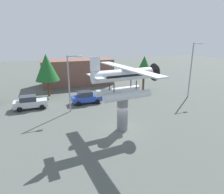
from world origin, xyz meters
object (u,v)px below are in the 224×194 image
at_px(streetlight_secondary, 192,67).
at_px(tree_center_back, 144,66).
at_px(car_near_silver, 30,102).
at_px(car_mid_blue, 86,97).
at_px(streetlight_primary, 70,79).
at_px(storefront_building, 77,72).
at_px(tree_east, 47,68).
at_px(display_pedestal, 122,114).
at_px(floatplane_monument, 124,80).

xyz_separation_m(streetlight_secondary, tree_center_back, (-4.93, 5.92, -0.52)).
xyz_separation_m(car_near_silver, car_mid_blue, (7.47, -0.35, 0.00)).
distance_m(streetlight_primary, storefront_building, 15.41).
height_order(car_near_silver, storefront_building, storefront_building).
xyz_separation_m(streetlight_primary, storefront_building, (3.61, 14.89, -1.67)).
xyz_separation_m(tree_east, tree_center_back, (15.82, -2.28, -0.31)).
bearing_deg(car_near_silver, display_pedestal, -48.12).
distance_m(streetlight_secondary, tree_center_back, 7.72).
bearing_deg(streetlight_secondary, floatplane_monument, -154.07).
bearing_deg(storefront_building, tree_east, -131.23).
height_order(display_pedestal, streetlight_primary, streetlight_primary).
bearing_deg(tree_center_back, display_pedestal, -126.50).
height_order(floatplane_monument, streetlight_secondary, streetlight_secondary).
xyz_separation_m(floatplane_monument, streetlight_secondary, (14.36, 6.98, -0.38)).
height_order(streetlight_primary, tree_east, streetlight_primary).
relative_size(car_near_silver, storefront_building, 0.31).
xyz_separation_m(streetlight_secondary, storefront_building, (-14.79, 15.01, -2.35)).
bearing_deg(display_pedestal, streetlight_secondary, 25.77).
bearing_deg(streetlight_secondary, display_pedestal, -154.23).
bearing_deg(floatplane_monument, display_pedestal, 180.00).
distance_m(floatplane_monument, car_near_silver, 14.15).
height_order(car_near_silver, tree_center_back, tree_center_back).
bearing_deg(car_mid_blue, floatplane_monument, -80.50).
relative_size(streetlight_secondary, storefront_building, 0.62).
relative_size(tree_east, tree_center_back, 1.10).
xyz_separation_m(display_pedestal, tree_east, (-6.26, 15.20, 2.84)).
height_order(streetlight_primary, storefront_building, streetlight_primary).
bearing_deg(streetlight_secondary, streetlight_primary, 179.64).
xyz_separation_m(floatplane_monument, tree_center_back, (9.42, 12.90, -0.90)).
bearing_deg(display_pedestal, car_near_silver, 131.88).
bearing_deg(car_near_silver, storefront_building, 54.29).
bearing_deg(car_mid_blue, car_near_silver, 177.30).
distance_m(streetlight_primary, streetlight_secondary, 18.41).
bearing_deg(streetlight_primary, display_pedestal, -61.17).
distance_m(car_near_silver, streetlight_secondary, 23.95).
distance_m(floatplane_monument, tree_center_back, 16.00).
distance_m(streetlight_primary, tree_east, 8.43).
relative_size(car_near_silver, car_mid_blue, 1.00).
relative_size(car_near_silver, tree_center_back, 0.69).
height_order(streetlight_secondary, storefront_building, streetlight_secondary).
bearing_deg(tree_east, storefront_building, 48.77).
distance_m(streetlight_secondary, tree_east, 22.31).
relative_size(car_mid_blue, streetlight_secondary, 0.50).
bearing_deg(streetlight_primary, streetlight_secondary, -0.36).
distance_m(floatplane_monument, car_mid_blue, 10.66).
xyz_separation_m(storefront_building, tree_east, (-5.96, -6.80, 2.14)).
bearing_deg(car_mid_blue, streetlight_secondary, -9.35).
xyz_separation_m(floatplane_monument, car_near_silver, (-9.08, 9.96, -4.32)).
xyz_separation_m(car_mid_blue, tree_east, (-4.78, 5.57, 3.73)).
bearing_deg(display_pedestal, tree_center_back, 53.50).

